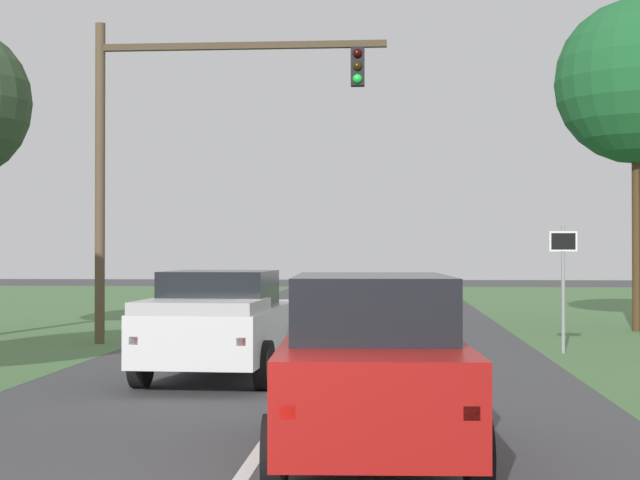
{
  "coord_description": "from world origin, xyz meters",
  "views": [
    {
      "loc": [
        1.48,
        -7.25,
        2.23
      ],
      "look_at": [
        -0.23,
        15.78,
        2.49
      ],
      "focal_mm": 54.97,
      "sensor_mm": 36.0,
      "label": 1
    }
  ],
  "objects_px": {
    "traffic_light": "(173,133)",
    "red_suv_near": "(372,363)",
    "pickup_truck_lead": "(221,323)",
    "oak_tree_right": "(638,82)",
    "keep_moving_sign": "(563,272)"
  },
  "relations": [
    {
      "from": "traffic_light",
      "to": "red_suv_near",
      "type": "bearing_deg",
      "value": -68.18
    },
    {
      "from": "pickup_truck_lead",
      "to": "red_suv_near",
      "type": "bearing_deg",
      "value": -66.97
    },
    {
      "from": "red_suv_near",
      "to": "oak_tree_right",
      "type": "distance_m",
      "value": 19.49
    },
    {
      "from": "pickup_truck_lead",
      "to": "keep_moving_sign",
      "type": "relative_size",
      "value": 1.91
    },
    {
      "from": "pickup_truck_lead",
      "to": "oak_tree_right",
      "type": "relative_size",
      "value": 0.58
    },
    {
      "from": "red_suv_near",
      "to": "oak_tree_right",
      "type": "bearing_deg",
      "value": 67.7
    },
    {
      "from": "traffic_light",
      "to": "keep_moving_sign",
      "type": "height_order",
      "value": "traffic_light"
    },
    {
      "from": "red_suv_near",
      "to": "traffic_light",
      "type": "distance_m",
      "value": 14.16
    },
    {
      "from": "keep_moving_sign",
      "to": "oak_tree_right",
      "type": "distance_m",
      "value": 8.52
    },
    {
      "from": "red_suv_near",
      "to": "pickup_truck_lead",
      "type": "height_order",
      "value": "red_suv_near"
    },
    {
      "from": "red_suv_near",
      "to": "oak_tree_right",
      "type": "relative_size",
      "value": 0.51
    },
    {
      "from": "red_suv_near",
      "to": "traffic_light",
      "type": "relative_size",
      "value": 0.61
    },
    {
      "from": "oak_tree_right",
      "to": "pickup_truck_lead",
      "type": "bearing_deg",
      "value": -132.9
    },
    {
      "from": "oak_tree_right",
      "to": "keep_moving_sign",
      "type": "bearing_deg",
      "value": -117.2
    },
    {
      "from": "pickup_truck_lead",
      "to": "traffic_light",
      "type": "relative_size",
      "value": 0.69
    }
  ]
}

